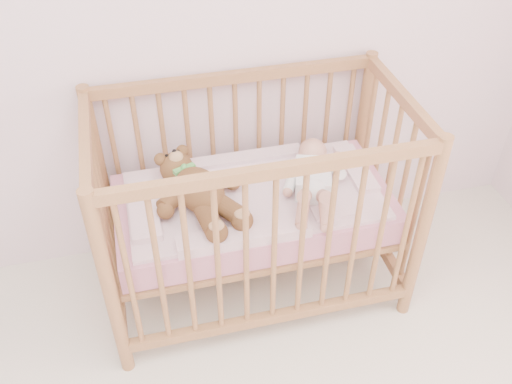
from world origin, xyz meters
name	(u,v)px	position (x,y,z in m)	size (l,w,h in m)	color
crib	(253,206)	(0.41, 1.60, 0.50)	(1.36, 0.76, 1.00)	#A46A45
mattress	(253,208)	(0.41, 1.60, 0.49)	(1.22, 0.62, 0.13)	pink
blanket	(253,195)	(0.41, 1.60, 0.56)	(1.10, 0.58, 0.06)	#ECA3B2
baby	(313,176)	(0.68, 1.58, 0.64)	(0.28, 0.59, 0.14)	white
teddy_bear	(200,192)	(0.18, 1.58, 0.65)	(0.42, 0.59, 0.16)	brown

